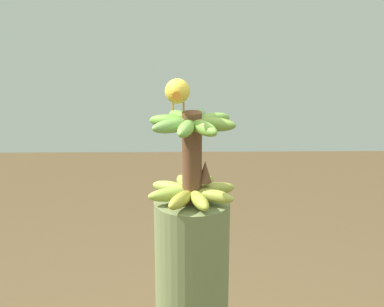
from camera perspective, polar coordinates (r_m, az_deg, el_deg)
banana_bunch at (r=1.67m, az=0.03°, el=-0.44°), size 0.25×0.25×0.25m
perched_bird at (r=1.62m, az=-1.30°, el=5.65°), size 0.21×0.06×0.09m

